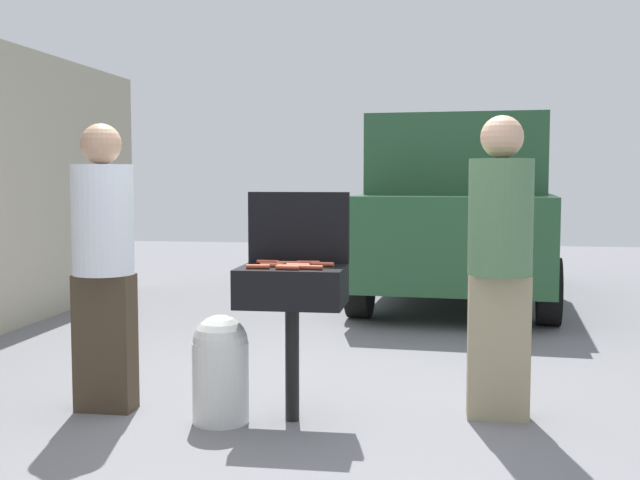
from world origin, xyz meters
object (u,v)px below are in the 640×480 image
Objects in this scene: parked_minivan at (461,210)px; hot_dog_8 at (308,263)px; hot_dog_3 at (258,267)px; propane_tank at (220,367)px; hot_dog_9 at (288,263)px; hot_dog_10 at (272,265)px; hot_dog_7 at (323,264)px; hot_dog_5 at (287,268)px; hot_dog_0 at (311,268)px; hot_dog_4 at (268,262)px; bbq_grill at (292,292)px; person_left at (104,256)px; hot_dog_6 at (298,265)px; hot_dog_2 at (298,266)px; hot_dog_1 at (290,267)px; person_right at (500,256)px.

hot_dog_8 is at bearing 82.53° from parked_minivan.
hot_dog_3 is 0.62m from propane_tank.
hot_dog_10 is (-0.08, -0.10, 0.00)m from hot_dog_9.
parked_minivan is at bearing 77.95° from hot_dog_8.
hot_dog_5 is at bearing -129.55° from hot_dog_7.
hot_dog_0 is 1.00× the size of hot_dog_10.
hot_dog_4 is at bearing 79.74° from parked_minivan.
bbq_grill is 1.15m from person_left.
bbq_grill is 6.81× the size of hot_dog_6.
hot_dog_6 is (0.03, 0.15, 0.00)m from hot_dog_5.
hot_dog_6 is 0.03× the size of parked_minivan.
bbq_grill is at bearing -164.44° from hot_dog_7.
hot_dog_8 is (0.03, 0.16, 0.00)m from hot_dog_2.
person_left is at bearing 69.64° from parked_minivan.
hot_dog_0 is 0.24m from hot_dog_8.
hot_dog_6 is (-0.09, 0.12, 0.00)m from hot_dog_0.
hot_dog_3 and hot_dog_9 have the same top height.
propane_tank is at bearing 171.69° from hot_dog_5.
hot_dog_3 is 0.03× the size of parked_minivan.
hot_dog_8 is at bearing 72.70° from hot_dog_1.
hot_dog_9 is at bearing 52.17° from hot_dog_10.
hot_dog_2 is at bearing -9.26° from person_left.
hot_dog_8 is at bearing 54.95° from bbq_grill.
bbq_grill is at bearing 37.31° from hot_dog_3.
hot_dog_10 is 0.08× the size of person_left.
person_left is 0.98× the size of person_right.
propane_tank is (-0.44, -0.04, -0.58)m from hot_dog_2.
person_left reaches higher than hot_dog_3.
hot_dog_8 is at bearing 44.10° from hot_dog_3.
hot_dog_1 is at bearing 82.29° from parked_minivan.
hot_dog_1 reaches higher than propane_tank.
person_right is at bearing 11.52° from hot_dog_6.
hot_dog_5 is (-0.13, -0.03, 0.00)m from hot_dog_0.
hot_dog_9 is (-0.07, 0.07, 0.00)m from hot_dog_6.
hot_dog_5 is 0.26m from hot_dog_7.
parked_minivan reaches higher than propane_tank.
hot_dog_1 is 1.00× the size of hot_dog_10.
person_left is 2.31m from person_right.
hot_dog_4 is 0.08× the size of person_left.
hot_dog_5 is 1.00× the size of hot_dog_7.
parked_minivan is (0.91, 4.75, 0.13)m from hot_dog_7.
hot_dog_2 is 1.00× the size of hot_dog_9.
bbq_grill is 0.59m from propane_tank.
hot_dog_1 is 0.07m from hot_dog_2.
hot_dog_2 and hot_dog_9 have the same top height.
hot_dog_5 is at bearing -95.55° from hot_dog_1.
hot_dog_3 is 0.24m from hot_dog_4.
propane_tank is (-0.47, -0.20, -0.58)m from hot_dog_8.
hot_dog_10 is 4.97m from parked_minivan.
hot_dog_4 is 0.03× the size of parked_minivan.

